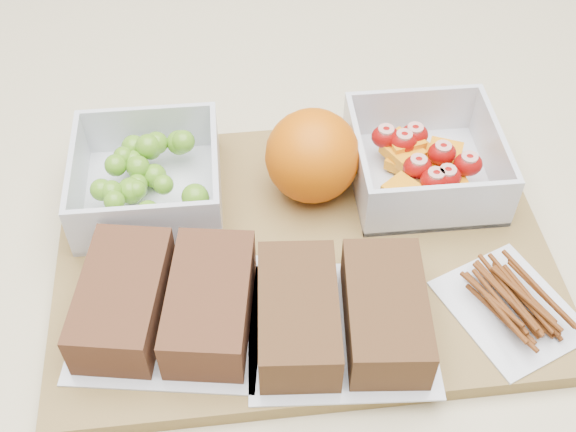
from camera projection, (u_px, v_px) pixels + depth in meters
name	position (u px, v px, depth m)	size (l,w,h in m)	color
cutting_board	(303.00, 250.00, 0.63)	(0.42, 0.30, 0.02)	olive
grape_container	(149.00, 178.00, 0.64)	(0.13, 0.13, 0.05)	silver
fruit_container	(424.00, 163.00, 0.66)	(0.13, 0.13, 0.06)	silver
orange	(312.00, 156.00, 0.64)	(0.08, 0.08, 0.08)	#D85E05
sandwich_bag_left	(167.00, 302.00, 0.56)	(0.16, 0.15, 0.04)	silver
sandwich_bag_center	(342.00, 314.00, 0.55)	(0.15, 0.14, 0.04)	silver
pretzel_bag	(513.00, 301.00, 0.57)	(0.12, 0.13, 0.02)	silver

